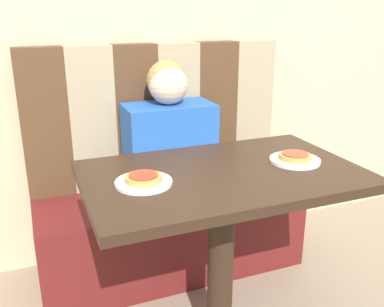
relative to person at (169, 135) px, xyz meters
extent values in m
cube|color=#C6B28E|center=(0.00, 0.29, 0.57)|extent=(7.00, 0.05, 2.60)
cube|color=#5B1919|center=(0.00, 0.00, -0.51)|extent=(1.32, 0.48, 0.43)
cube|color=#4C331E|center=(-0.55, 0.19, 0.06)|extent=(0.22, 0.09, 0.71)
cube|color=tan|center=(-0.33, 0.19, 0.06)|extent=(0.22, 0.09, 0.71)
cube|color=#4C331E|center=(-0.11, 0.19, 0.06)|extent=(0.22, 0.09, 0.71)
cube|color=tan|center=(0.11, 0.19, 0.06)|extent=(0.22, 0.09, 0.71)
cube|color=#4C331E|center=(0.33, 0.19, 0.06)|extent=(0.22, 0.09, 0.71)
cube|color=tan|center=(0.55, 0.19, 0.06)|extent=(0.22, 0.09, 0.71)
cube|color=black|center=(0.00, -0.60, 0.01)|extent=(0.98, 0.62, 0.03)
cylinder|color=black|center=(0.00, -0.60, -0.37)|extent=(0.10, 0.10, 0.72)
cube|color=#2356B2|center=(0.00, 0.00, -0.07)|extent=(0.42, 0.24, 0.45)
sphere|color=beige|center=(0.00, 0.00, 0.24)|extent=(0.18, 0.18, 0.18)
sphere|color=#AD8447|center=(0.00, 0.02, 0.26)|extent=(0.19, 0.19, 0.19)
cylinder|color=white|center=(-0.29, -0.61, 0.04)|extent=(0.19, 0.19, 0.01)
cylinder|color=white|center=(0.29, -0.61, 0.04)|extent=(0.19, 0.19, 0.01)
cylinder|color=#C68E47|center=(-0.29, -0.61, 0.05)|extent=(0.12, 0.12, 0.02)
cylinder|color=#B73823|center=(-0.29, -0.61, 0.06)|extent=(0.09, 0.09, 0.01)
cylinder|color=#C68E47|center=(0.29, -0.61, 0.05)|extent=(0.12, 0.12, 0.02)
cylinder|color=#AD472D|center=(0.29, -0.61, 0.06)|extent=(0.09, 0.09, 0.01)
camera|label=1|loc=(-0.62, -1.88, 0.58)|focal=40.00mm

